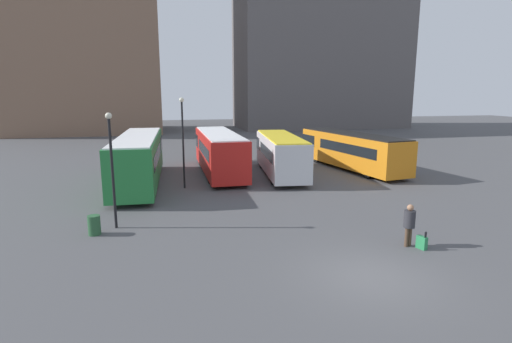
# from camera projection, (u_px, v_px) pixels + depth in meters

# --- Properties ---
(ground_plane) EXTENTS (160.00, 160.00, 0.00)m
(ground_plane) POSITION_uv_depth(u_px,v_px,m) (371.00, 277.00, 13.18)
(ground_plane) COLOR #4C4C4F
(building_block_left) EXTENTS (22.31, 16.17, 31.28)m
(building_block_left) POSITION_uv_depth(u_px,v_px,m) (81.00, 27.00, 59.33)
(building_block_left) COLOR #7F604C
(building_block_left) RESTS_ON ground_plane
(building_block_right) EXTENTS (28.39, 13.26, 31.15)m
(building_block_right) POSITION_uv_depth(u_px,v_px,m) (321.00, 35.00, 67.93)
(building_block_right) COLOR #5B5656
(building_block_right) RESTS_ON ground_plane
(bus_0) EXTENTS (3.05, 12.39, 3.22)m
(bus_0) POSITION_uv_depth(u_px,v_px,m) (139.00, 158.00, 26.34)
(bus_0) COLOR #237A38
(bus_0) RESTS_ON ground_plane
(bus_1) EXTENTS (2.61, 11.25, 3.07)m
(bus_1) POSITION_uv_depth(u_px,v_px,m) (219.00, 151.00, 29.94)
(bus_1) COLOR red
(bus_1) RESTS_ON ground_plane
(bus_2) EXTENTS (3.53, 9.82, 2.92)m
(bus_2) POSITION_uv_depth(u_px,v_px,m) (280.00, 154.00, 29.23)
(bus_2) COLOR silver
(bus_2) RESTS_ON ground_plane
(bus_3) EXTENTS (4.22, 11.74, 2.84)m
(bus_3) POSITION_uv_depth(u_px,v_px,m) (351.00, 149.00, 31.75)
(bus_3) COLOR orange
(bus_3) RESTS_ON ground_plane
(traveler) EXTENTS (0.54, 0.54, 1.71)m
(traveler) POSITION_uv_depth(u_px,v_px,m) (409.00, 222.00, 15.62)
(traveler) COLOR #4C3828
(traveler) RESTS_ON ground_plane
(suitcase) EXTENTS (0.30, 0.45, 0.74)m
(suitcase) POSITION_uv_depth(u_px,v_px,m) (422.00, 242.00, 15.50)
(suitcase) COLOR #28844C
(suitcase) RESTS_ON ground_plane
(lamp_post_0) EXTENTS (0.28, 0.28, 5.15)m
(lamp_post_0) POSITION_uv_depth(u_px,v_px,m) (112.00, 161.00, 17.36)
(lamp_post_0) COLOR black
(lamp_post_0) RESTS_ON ground_plane
(lamp_post_1) EXTENTS (0.28, 0.28, 5.69)m
(lamp_post_1) POSITION_uv_depth(u_px,v_px,m) (183.00, 136.00, 24.82)
(lamp_post_1) COLOR black
(lamp_post_1) RESTS_ON ground_plane
(trash_bin) EXTENTS (0.52, 0.52, 0.85)m
(trash_bin) POSITION_uv_depth(u_px,v_px,m) (94.00, 225.00, 17.01)
(trash_bin) COLOR #285633
(trash_bin) RESTS_ON ground_plane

